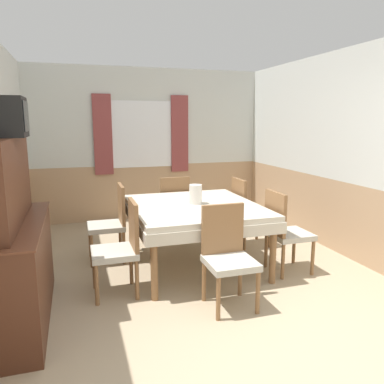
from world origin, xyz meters
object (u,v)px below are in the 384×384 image
chair_head_window (173,206)px  chair_left_near (121,245)px  dining_table (194,213)px  chair_head_near (227,253)px  vase (196,194)px  sideboard (15,247)px  chair_right_far (247,210)px  tv (7,117)px  chair_left_far (112,220)px  chair_right_near (284,229)px

chair_head_window → chair_left_near: bearing=-121.5°
dining_table → chair_head_window: 1.02m
chair_head_near → vase: vase is taller
sideboard → chair_right_far: bearing=24.2°
vase → chair_right_far: bearing=26.8°
chair_head_near → sideboard: 1.86m
dining_table → chair_head_window: size_ratio=1.75×
chair_head_near → dining_table: bearing=-90.0°
chair_head_window → tv: 2.79m
chair_right_far → vase: vase is taller
chair_left_far → sideboard: (-0.91, -1.24, 0.16)m
chair_head_near → tv: size_ratio=2.47×
chair_left_near → sideboard: size_ratio=0.60×
chair_head_window → vase: size_ratio=4.15×
dining_table → chair_head_window: bearing=90.0°
sideboard → chair_left_near: bearing=16.1°
chair_right_near → chair_head_near: same height
chair_right_far → chair_left_near: size_ratio=1.00×
chair_right_far → chair_head_window: size_ratio=1.00×
dining_table → chair_right_near: bearing=-27.9°
chair_head_near → chair_right_far: bearing=-121.5°
chair_right_near → vase: vase is taller
dining_table → chair_head_near: size_ratio=1.75×
chair_head_window → sideboard: bearing=-136.2°
chair_left_far → vase: vase is taller
chair_left_near → chair_right_near: bearing=-90.0°
chair_head_window → dining_table: bearing=-90.0°
chair_right_far → chair_left_near: 2.08m
dining_table → sideboard: size_ratio=1.04×
chair_right_near → chair_head_window: bearing=-148.5°
vase → chair_left_far: bearing=154.5°
chair_right_far → sideboard: size_ratio=0.60×
chair_head_window → chair_left_far: 1.06m
chair_head_window → chair_head_near: same height
tv → chair_head_near: bearing=-9.2°
chair_left_far → vase: size_ratio=4.15×
tv → chair_right_far: bearing=23.8°
tv → chair_left_near: bearing=14.5°
chair_left_far → tv: size_ratio=2.47×
chair_right_near → sideboard: 2.77m
chair_right_far → chair_left_near: bearing=-62.1°
chair_right_far → chair_head_window: (-0.92, 0.52, 0.00)m
chair_right_near → chair_head_near: size_ratio=1.00×
vase → dining_table: bearing=-125.7°
chair_right_near → vase: 1.10m
chair_right_near → sideboard: (-2.75, -0.26, 0.16)m
chair_left_near → sideboard: (-0.91, -0.26, 0.16)m
sideboard → tv: tv is taller
chair_head_near → chair_left_far: size_ratio=1.00×
chair_left_near → tv: bearing=104.5°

